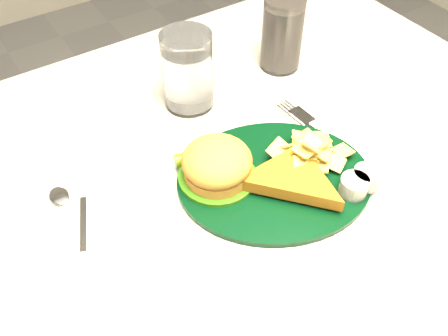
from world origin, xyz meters
The scene contains 7 objects.
table centered at (0.00, 0.00, 0.38)m, with size 1.20×0.80×0.75m, color #ADA89C, non-canonical shape.
dinner_plate centered at (0.09, -0.06, 0.78)m, with size 0.28×0.24×0.06m, color black, non-canonical shape.
water_glass centered at (0.08, 0.16, 0.82)m, with size 0.08×0.08×0.13m, color white.
cola_glass centered at (0.27, 0.16, 0.82)m, with size 0.07×0.07×0.13m, color black.
fork_napkin centered at (0.20, -0.06, 0.76)m, with size 0.14×0.18×0.01m, color white, non-canonical shape.
spoon centered at (-0.18, 0.01, 0.75)m, with size 0.03×0.13×0.01m, color white, non-canonical shape.
wrapped_straw centered at (-0.10, 0.19, 0.75)m, with size 0.21×0.07×0.01m, color white, non-canonical shape.
Camera 1 is at (-0.24, -0.43, 1.29)m, focal length 40.00 mm.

